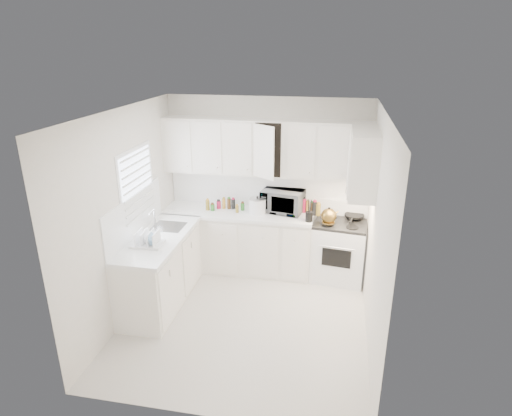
% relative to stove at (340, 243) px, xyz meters
% --- Properties ---
extents(floor, '(3.20, 3.20, 0.00)m').
position_rel_stove_xyz_m(floor, '(-1.13, -1.28, -0.57)').
color(floor, silver).
rests_on(floor, ground).
extents(ceiling, '(3.20, 3.20, 0.00)m').
position_rel_stove_xyz_m(ceiling, '(-1.13, -1.28, 2.03)').
color(ceiling, white).
rests_on(ceiling, ground).
extents(wall_back, '(3.00, 0.00, 3.00)m').
position_rel_stove_xyz_m(wall_back, '(-1.13, 0.32, 0.73)').
color(wall_back, white).
rests_on(wall_back, ground).
extents(wall_front, '(3.00, 0.00, 3.00)m').
position_rel_stove_xyz_m(wall_front, '(-1.13, -2.88, 0.73)').
color(wall_front, white).
rests_on(wall_front, ground).
extents(wall_left, '(0.00, 3.20, 3.20)m').
position_rel_stove_xyz_m(wall_left, '(-2.63, -1.28, 0.73)').
color(wall_left, white).
rests_on(wall_left, ground).
extents(wall_right, '(0.00, 3.20, 3.20)m').
position_rel_stove_xyz_m(wall_right, '(0.37, -1.28, 0.73)').
color(wall_right, white).
rests_on(wall_right, ground).
extents(window_blinds, '(0.06, 0.96, 1.06)m').
position_rel_stove_xyz_m(window_blinds, '(-2.61, -0.93, 0.98)').
color(window_blinds, white).
rests_on(window_blinds, wall_left).
extents(lower_cabinets_back, '(2.22, 0.60, 0.90)m').
position_rel_stove_xyz_m(lower_cabinets_back, '(-1.52, 0.02, -0.12)').
color(lower_cabinets_back, white).
rests_on(lower_cabinets_back, floor).
extents(lower_cabinets_left, '(0.60, 1.60, 0.90)m').
position_rel_stove_xyz_m(lower_cabinets_left, '(-2.33, -1.08, -0.12)').
color(lower_cabinets_left, white).
rests_on(lower_cabinets_left, floor).
extents(countertop_back, '(2.24, 0.64, 0.05)m').
position_rel_stove_xyz_m(countertop_back, '(-1.52, 0.01, 0.35)').
color(countertop_back, white).
rests_on(countertop_back, lower_cabinets_back).
extents(countertop_left, '(0.64, 1.62, 0.05)m').
position_rel_stove_xyz_m(countertop_left, '(-2.32, -1.08, 0.35)').
color(countertop_left, white).
rests_on(countertop_left, lower_cabinets_left).
extents(backsplash_back, '(2.98, 0.02, 0.55)m').
position_rel_stove_xyz_m(backsplash_back, '(-1.13, 0.31, 0.65)').
color(backsplash_back, white).
rests_on(backsplash_back, wall_back).
extents(backsplash_left, '(0.02, 1.60, 0.55)m').
position_rel_stove_xyz_m(backsplash_left, '(-2.62, -1.08, 0.65)').
color(backsplash_left, white).
rests_on(backsplash_left, wall_left).
extents(upper_cabinets_back, '(3.00, 0.33, 0.80)m').
position_rel_stove_xyz_m(upper_cabinets_back, '(-1.13, 0.16, 0.93)').
color(upper_cabinets_back, white).
rests_on(upper_cabinets_back, wall_back).
extents(upper_cabinets_right, '(0.33, 0.90, 0.80)m').
position_rel_stove_xyz_m(upper_cabinets_right, '(0.20, -0.46, 0.93)').
color(upper_cabinets_right, white).
rests_on(upper_cabinets_right, wall_right).
extents(sink, '(0.42, 0.38, 0.30)m').
position_rel_stove_xyz_m(sink, '(-2.32, -0.73, 0.50)').
color(sink, gray).
rests_on(sink, countertop_left).
extents(stove, '(0.82, 0.70, 1.15)m').
position_rel_stove_xyz_m(stove, '(0.00, 0.00, 0.00)').
color(stove, white).
rests_on(stove, floor).
extents(tea_kettle, '(0.33, 0.30, 0.25)m').
position_rel_stove_xyz_m(tea_kettle, '(-0.18, -0.16, 0.49)').
color(tea_kettle, olive).
rests_on(tea_kettle, stove).
extents(frying_pan, '(0.37, 0.52, 0.04)m').
position_rel_stove_xyz_m(frying_pan, '(0.18, 0.16, 0.39)').
color(frying_pan, black).
rests_on(frying_pan, stove).
extents(microwave, '(0.65, 0.43, 0.40)m').
position_rel_stove_xyz_m(microwave, '(-0.87, 0.14, 0.58)').
color(microwave, gray).
rests_on(microwave, countertop_back).
extents(rice_cooker, '(0.31, 0.31, 0.25)m').
position_rel_stove_xyz_m(rice_cooker, '(-1.22, 0.02, 0.50)').
color(rice_cooker, white).
rests_on(rice_cooker, countertop_back).
extents(paper_towel, '(0.12, 0.12, 0.27)m').
position_rel_stove_xyz_m(paper_towel, '(-1.13, 0.24, 0.51)').
color(paper_towel, white).
rests_on(paper_towel, countertop_back).
extents(utensil_crock, '(0.13, 0.13, 0.34)m').
position_rel_stove_xyz_m(utensil_crock, '(-0.45, -0.18, 0.54)').
color(utensil_crock, black).
rests_on(utensil_crock, countertop_back).
extents(dish_rack, '(0.39, 0.30, 0.21)m').
position_rel_stove_xyz_m(dish_rack, '(-2.36, -1.32, 0.48)').
color(dish_rack, white).
rests_on(dish_rack, countertop_left).
extents(spice_left_0, '(0.06, 0.06, 0.13)m').
position_rel_stove_xyz_m(spice_left_0, '(-1.98, 0.14, 0.44)').
color(spice_left_0, olive).
rests_on(spice_left_0, countertop_back).
extents(spice_left_1, '(0.06, 0.06, 0.13)m').
position_rel_stove_xyz_m(spice_left_1, '(-1.91, 0.05, 0.44)').
color(spice_left_1, '#2C7025').
rests_on(spice_left_1, countertop_back).
extents(spice_left_2, '(0.06, 0.06, 0.13)m').
position_rel_stove_xyz_m(spice_left_2, '(-1.83, 0.14, 0.44)').
color(spice_left_2, '#CD1B48').
rests_on(spice_left_2, countertop_back).
extents(spice_left_3, '(0.06, 0.06, 0.13)m').
position_rel_stove_xyz_m(spice_left_3, '(-1.76, 0.05, 0.44)').
color(spice_left_3, gold).
rests_on(spice_left_3, countertop_back).
extents(spice_left_4, '(0.06, 0.06, 0.13)m').
position_rel_stove_xyz_m(spice_left_4, '(-1.68, 0.14, 0.44)').
color(spice_left_4, '#513217').
rests_on(spice_left_4, countertop_back).
extents(spice_left_5, '(0.06, 0.06, 0.13)m').
position_rel_stove_xyz_m(spice_left_5, '(-1.61, 0.05, 0.44)').
color(spice_left_5, black).
rests_on(spice_left_5, countertop_back).
extents(spice_left_6, '(0.06, 0.06, 0.13)m').
position_rel_stove_xyz_m(spice_left_6, '(-1.53, 0.14, 0.44)').
color(spice_left_6, olive).
rests_on(spice_left_6, countertop_back).
extents(spice_left_7, '(0.06, 0.06, 0.13)m').
position_rel_stove_xyz_m(spice_left_7, '(-1.46, 0.05, 0.44)').
color(spice_left_7, '#2C7025').
rests_on(spice_left_7, countertop_back).
extents(sauce_right_0, '(0.06, 0.06, 0.19)m').
position_rel_stove_xyz_m(sauce_right_0, '(-0.55, 0.18, 0.47)').
color(sauce_right_0, '#CD1B48').
rests_on(sauce_right_0, countertop_back).
extents(sauce_right_1, '(0.06, 0.06, 0.19)m').
position_rel_stove_xyz_m(sauce_right_1, '(-0.50, 0.12, 0.47)').
color(sauce_right_1, gold).
rests_on(sauce_right_1, countertop_back).
extents(sauce_right_2, '(0.06, 0.06, 0.19)m').
position_rel_stove_xyz_m(sauce_right_2, '(-0.44, 0.18, 0.47)').
color(sauce_right_2, '#513217').
rests_on(sauce_right_2, countertop_back).
extents(sauce_right_3, '(0.06, 0.06, 0.19)m').
position_rel_stove_xyz_m(sauce_right_3, '(-0.39, 0.12, 0.47)').
color(sauce_right_3, black).
rests_on(sauce_right_3, countertop_back).
extents(sauce_right_4, '(0.06, 0.06, 0.19)m').
position_rel_stove_xyz_m(sauce_right_4, '(-0.33, 0.18, 0.47)').
color(sauce_right_4, olive).
rests_on(sauce_right_4, countertop_back).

